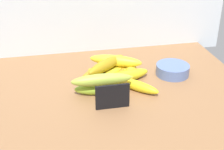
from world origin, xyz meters
The scene contains 15 objects.
counter_top centered at (0.00, 0.00, 1.50)cm, with size 110.00×76.00×3.00cm, color brown.
chalkboard_sign centered at (3.26, -9.41, 6.86)cm, with size 11.00×1.80×8.40cm.
fruit_bowl centered at (30.71, 8.70, 5.04)cm, with size 12.70×12.70×4.09cm, color #536AA4.
banana_0 centered at (0.13, -0.27, 5.04)cm, with size 15.92×4.07×4.07cm, color #8DB62F.
banana_1 centered at (6.65, 10.01, 4.82)cm, with size 15.48×3.65×3.65cm, color yellow.
banana_2 centered at (11.01, 6.70, 5.18)cm, with size 20.50×4.37×4.37cm, color yellow.
banana_3 centered at (13.77, 0.31, 4.86)cm, with size 17.63×3.71×3.71cm, color gold.
banana_4 centered at (1.34, 12.33, 5.13)cm, with size 17.02×4.26×4.26cm, color #9F781D.
banana_5 centered at (15.11, 12.16, 5.10)cm, with size 16.27×4.21×4.21cm, color yellow.
banana_6 centered at (0.55, 5.99, 5.18)cm, with size 18.90×4.36×4.36cm, color gold.
banana_7 centered at (10.07, 13.26, 4.70)cm, with size 15.91×3.41×3.41cm, color yellow.
banana_8 centered at (9.52, 3.37, 5.16)cm, with size 19.39×4.32×4.32cm, color #B48721.
banana_9 centered at (5.33, 10.88, 8.77)cm, with size 19.56×4.23×4.23cm, color #A48017.
banana_10 centered at (9.39, 13.95, 8.53)cm, with size 20.34×4.24×4.24cm, color yellow.
banana_11 centered at (1.28, -1.30, 9.19)cm, with size 20.66×4.23×4.23cm, color #95AD3A.
Camera 1 is at (-14.85, -95.83, 60.99)cm, focal length 52.09 mm.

